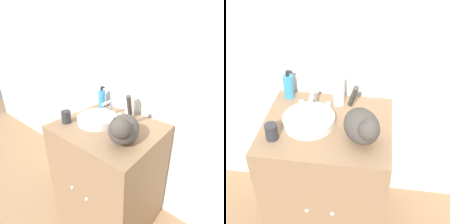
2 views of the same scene
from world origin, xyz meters
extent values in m
cube|color=silver|center=(0.00, 0.64, 1.25)|extent=(6.00, 0.05, 2.50)
cube|color=#8C6B4C|center=(0.00, 0.30, 0.42)|extent=(0.71, 0.59, 0.85)
sphere|color=silver|center=(-0.07, 0.00, 0.47)|extent=(0.02, 0.02, 0.02)
sphere|color=silver|center=(0.07, 0.00, 0.47)|extent=(0.02, 0.02, 0.02)
cylinder|color=white|center=(-0.10, 0.29, 0.87)|extent=(0.29, 0.29, 0.05)
cylinder|color=silver|center=(-0.10, 0.45, 0.91)|extent=(0.02, 0.02, 0.12)
cylinder|color=silver|center=(-0.10, 0.40, 0.97)|extent=(0.02, 0.10, 0.02)
cylinder|color=white|center=(-0.18, 0.45, 0.86)|extent=(0.03, 0.03, 0.03)
cylinder|color=white|center=(-0.02, 0.45, 0.86)|extent=(0.03, 0.03, 0.03)
ellipsoid|color=#47423D|center=(0.19, 0.21, 0.93)|extent=(0.26, 0.29, 0.16)
sphere|color=#47423D|center=(0.23, 0.12, 0.98)|extent=(0.14, 0.14, 0.11)
cone|color=#47423D|center=(0.21, 0.11, 1.03)|extent=(0.05, 0.05, 0.04)
cone|color=#47423D|center=(0.26, 0.13, 1.03)|extent=(0.05, 0.05, 0.04)
cylinder|color=#47423D|center=(0.13, 0.35, 1.01)|extent=(0.07, 0.12, 0.18)
cylinder|color=#338CCC|center=(-0.27, 0.53, 0.92)|extent=(0.06, 0.06, 0.15)
cylinder|color=black|center=(-0.27, 0.53, 1.01)|extent=(0.02, 0.02, 0.03)
cylinder|color=black|center=(-0.26, 0.53, 1.03)|extent=(0.03, 0.02, 0.02)
cylinder|color=silver|center=(0.04, 0.50, 0.94)|extent=(0.07, 0.07, 0.18)
cone|color=white|center=(0.04, 0.50, 1.04)|extent=(0.06, 0.06, 0.04)
cylinder|color=#2D2D33|center=(-0.26, 0.15, 0.89)|extent=(0.07, 0.07, 0.09)
camera|label=1|loc=(0.71, -0.51, 1.42)|focal=28.00mm
camera|label=2|loc=(0.24, -1.01, 1.94)|focal=50.00mm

